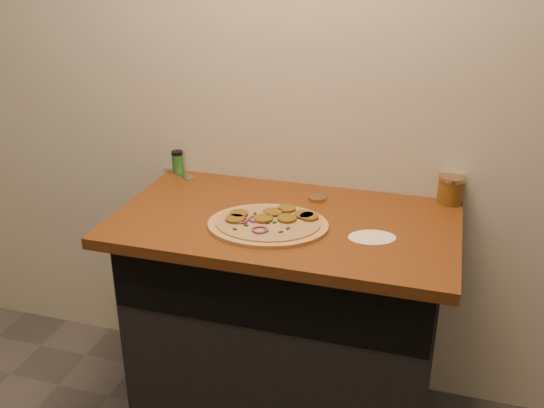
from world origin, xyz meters
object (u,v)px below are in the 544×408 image
(chefs_knife, at_px, (169,166))
(salsa_jar, at_px, (451,189))
(spice_shaker, at_px, (178,162))
(pizza, at_px, (268,223))

(chefs_knife, height_order, salsa_jar, salsa_jar)
(chefs_knife, xyz_separation_m, spice_shaker, (0.06, -0.05, 0.04))
(pizza, xyz_separation_m, spice_shaker, (-0.51, 0.38, 0.04))
(chefs_knife, relative_size, spice_shaker, 2.96)
(pizza, height_order, spice_shaker, spice_shaker)
(pizza, relative_size, salsa_jar, 4.49)
(salsa_jar, distance_m, spice_shaker, 1.10)
(pizza, bearing_deg, spice_shaker, 143.13)
(chefs_knife, bearing_deg, spice_shaker, -34.84)
(pizza, height_order, chefs_knife, pizza)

